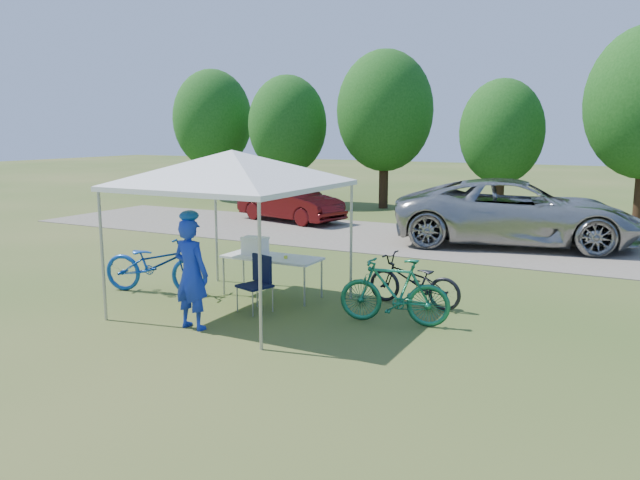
{
  "coord_description": "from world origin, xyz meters",
  "views": [
    {
      "loc": [
        6.11,
        -8.55,
        3.06
      ],
      "look_at": [
        0.61,
        2.0,
        0.95
      ],
      "focal_mm": 35.0,
      "sensor_mm": 36.0,
      "label": 1
    }
  ],
  "objects_px": {
    "bike_green": "(394,291)",
    "sedan": "(290,202)",
    "folding_chair": "(258,278)",
    "bike_dark": "(414,281)",
    "folding_table": "(272,259)",
    "minivan": "(516,212)",
    "cooler": "(255,246)",
    "cyclist": "(191,274)",
    "bike_blue": "(156,264)"
  },
  "relations": [
    {
      "from": "folding_table",
      "to": "folding_chair",
      "type": "distance_m",
      "value": 0.95
    },
    {
      "from": "bike_dark",
      "to": "minivan",
      "type": "distance_m",
      "value": 6.87
    },
    {
      "from": "cooler",
      "to": "folding_chair",
      "type": "bearing_deg",
      "value": -54.04
    },
    {
      "from": "folding_chair",
      "to": "bike_green",
      "type": "bearing_deg",
      "value": 27.04
    },
    {
      "from": "cyclist",
      "to": "sedan",
      "type": "bearing_deg",
      "value": -62.98
    },
    {
      "from": "bike_dark",
      "to": "folding_chair",
      "type": "bearing_deg",
      "value": -51.88
    },
    {
      "from": "folding_table",
      "to": "bike_blue",
      "type": "xyz_separation_m",
      "value": [
        -2.09,
        -0.8,
        -0.16
      ]
    },
    {
      "from": "bike_green",
      "to": "sedan",
      "type": "relative_size",
      "value": 0.46
    },
    {
      "from": "cooler",
      "to": "bike_blue",
      "type": "relative_size",
      "value": 0.22
    },
    {
      "from": "folding_chair",
      "to": "minivan",
      "type": "xyz_separation_m",
      "value": [
        2.74,
        8.31,
        0.34
      ]
    },
    {
      "from": "bike_dark",
      "to": "sedan",
      "type": "height_order",
      "value": "sedan"
    },
    {
      "from": "bike_dark",
      "to": "minivan",
      "type": "relative_size",
      "value": 0.27
    },
    {
      "from": "sedan",
      "to": "folding_chair",
      "type": "bearing_deg",
      "value": -138.72
    },
    {
      "from": "cyclist",
      "to": "bike_dark",
      "type": "height_order",
      "value": "cyclist"
    },
    {
      "from": "bike_green",
      "to": "sedan",
      "type": "distance_m",
      "value": 11.42
    },
    {
      "from": "cyclist",
      "to": "cooler",
      "type": "bearing_deg",
      "value": -78.25
    },
    {
      "from": "bike_dark",
      "to": "minivan",
      "type": "xyz_separation_m",
      "value": [
        0.47,
        6.84,
        0.44
      ]
    },
    {
      "from": "cyclist",
      "to": "folding_chair",
      "type": "bearing_deg",
      "value": -101.04
    },
    {
      "from": "folding_chair",
      "to": "sedan",
      "type": "distance_m",
      "value": 10.45
    },
    {
      "from": "cooler",
      "to": "sedan",
      "type": "bearing_deg",
      "value": 116.21
    },
    {
      "from": "bike_dark",
      "to": "sedan",
      "type": "relative_size",
      "value": 0.44
    },
    {
      "from": "folding_table",
      "to": "bike_dark",
      "type": "bearing_deg",
      "value": 12.73
    },
    {
      "from": "bike_dark",
      "to": "sedan",
      "type": "xyz_separation_m",
      "value": [
        -7.05,
        7.82,
        0.21
      ]
    },
    {
      "from": "bike_green",
      "to": "sedan",
      "type": "xyz_separation_m",
      "value": [
        -7.11,
        8.93,
        0.13
      ]
    },
    {
      "from": "cooler",
      "to": "minivan",
      "type": "height_order",
      "value": "minivan"
    },
    {
      "from": "cyclist",
      "to": "bike_green",
      "type": "xyz_separation_m",
      "value": [
        2.69,
        1.67,
        -0.34
      ]
    },
    {
      "from": "folding_chair",
      "to": "bike_dark",
      "type": "relative_size",
      "value": 0.55
    },
    {
      "from": "folding_table",
      "to": "minivan",
      "type": "bearing_deg",
      "value": 67.88
    },
    {
      "from": "bike_blue",
      "to": "minivan",
      "type": "xyz_separation_m",
      "value": [
        5.11,
        8.22,
        0.35
      ]
    },
    {
      "from": "bike_blue",
      "to": "cooler",
      "type": "bearing_deg",
      "value": -79.02
    },
    {
      "from": "cooler",
      "to": "sedan",
      "type": "xyz_separation_m",
      "value": [
        -4.13,
        8.4,
        -0.26
      ]
    },
    {
      "from": "sedan",
      "to": "cyclist",
      "type": "bearing_deg",
      "value": -143.33
    },
    {
      "from": "folding_chair",
      "to": "cooler",
      "type": "distance_m",
      "value": 1.16
    },
    {
      "from": "bike_blue",
      "to": "bike_green",
      "type": "height_order",
      "value": "bike_blue"
    },
    {
      "from": "bike_green",
      "to": "bike_dark",
      "type": "distance_m",
      "value": 1.11
    },
    {
      "from": "bike_green",
      "to": "minivan",
      "type": "distance_m",
      "value": 7.97
    },
    {
      "from": "cyclist",
      "to": "bike_dark",
      "type": "distance_m",
      "value": 3.85
    },
    {
      "from": "bike_dark",
      "to": "minivan",
      "type": "height_order",
      "value": "minivan"
    },
    {
      "from": "cyclist",
      "to": "sedan",
      "type": "relative_size",
      "value": 0.45
    },
    {
      "from": "cooler",
      "to": "sedan",
      "type": "distance_m",
      "value": 9.37
    },
    {
      "from": "bike_green",
      "to": "cyclist",
      "type": "bearing_deg",
      "value": -67.36
    },
    {
      "from": "folding_table",
      "to": "bike_dark",
      "type": "xyz_separation_m",
      "value": [
        2.55,
        0.58,
        -0.26
      ]
    },
    {
      "from": "cyclist",
      "to": "bike_blue",
      "type": "relative_size",
      "value": 0.83
    },
    {
      "from": "folding_table",
      "to": "minivan",
      "type": "height_order",
      "value": "minivan"
    },
    {
      "from": "folding_chair",
      "to": "bike_green",
      "type": "distance_m",
      "value": 2.36
    },
    {
      "from": "cooler",
      "to": "bike_dark",
      "type": "xyz_separation_m",
      "value": [
        2.92,
        0.58,
        -0.47
      ]
    },
    {
      "from": "minivan",
      "to": "sedan",
      "type": "xyz_separation_m",
      "value": [
        -7.52,
        0.98,
        -0.23
      ]
    },
    {
      "from": "folding_chair",
      "to": "bike_dark",
      "type": "height_order",
      "value": "folding_chair"
    },
    {
      "from": "sedan",
      "to": "bike_dark",
      "type": "bearing_deg",
      "value": -123.91
    },
    {
      "from": "folding_table",
      "to": "sedan",
      "type": "height_order",
      "value": "sedan"
    }
  ]
}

